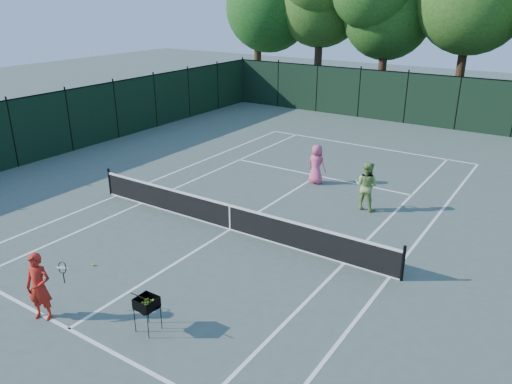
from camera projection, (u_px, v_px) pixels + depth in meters
The scene contains 17 objects.
ground at pixel (230, 230), 16.63m from camera, with size 90.00×90.00×0.00m, color #49584F.
sideline_doubles_left at pixel (117, 196), 19.44m from camera, with size 0.10×23.77×0.01m, color white.
sideline_doubles_right at pixel (390, 277), 13.82m from camera, with size 0.10×23.77×0.01m, color white.
sideline_singles_left at pixel (142, 203), 18.74m from camera, with size 0.10×23.77×0.01m, color white.
sideline_singles_right at pixel (344, 263), 14.52m from camera, with size 0.10×23.77×0.01m, color white.
baseline_far at pixel (365, 146), 25.86m from camera, with size 10.97×0.10×0.01m, color white.
service_line_near at pixel (69, 329), 11.66m from camera, with size 8.23×0.10×0.01m, color white.
service_line_far at pixel (317, 176), 21.60m from camera, with size 8.23×0.10×0.01m, color white.
center_service_line at pixel (230, 229), 16.63m from camera, with size 0.10×12.80×0.01m, color white.
tennis_net at pixel (230, 217), 16.45m from camera, with size 11.69×0.09×1.06m.
fence_far at pixel (406, 99), 30.06m from camera, with size 24.00×0.05×3.00m, color black.
fence_left at pixel (12, 135), 22.23m from camera, with size 0.05×36.00×3.00m, color black.
coach at pixel (39, 287), 11.77m from camera, with size 0.79×0.87×1.72m.
player_pink at pixel (316, 164), 20.47m from camera, with size 0.86×0.61×1.65m.
player_green at pixel (366, 186), 17.93m from camera, with size 0.91×0.73×1.80m.
ball_hopper at pixel (147, 303), 11.35m from camera, with size 0.54×0.54×0.88m.
loose_ball_midcourt at pixel (93, 265), 14.38m from camera, with size 0.07×0.07×0.07m, color #CBD92C.
Camera 1 is at (8.99, -12.05, 7.26)m, focal length 35.00 mm.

